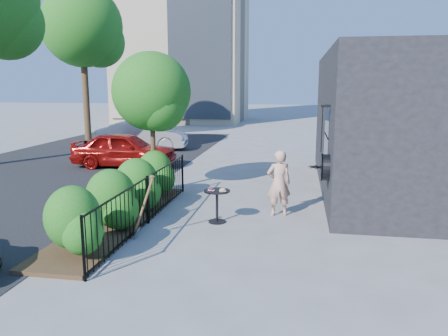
% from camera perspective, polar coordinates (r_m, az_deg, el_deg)
% --- Properties ---
extents(ground, '(120.00, 120.00, 0.00)m').
position_cam_1_polar(ground, '(9.71, -1.38, -7.70)').
color(ground, gray).
rests_on(ground, ground).
extents(shop_building, '(6.22, 9.00, 4.00)m').
position_cam_1_polar(shop_building, '(14.07, 25.12, 5.39)').
color(shop_building, black).
rests_on(shop_building, ground).
extents(fence, '(0.05, 6.05, 1.10)m').
position_cam_1_polar(fence, '(9.94, -9.93, -4.06)').
color(fence, black).
rests_on(fence, ground).
extents(planting_bed, '(1.30, 6.00, 0.08)m').
position_cam_1_polar(planting_bed, '(10.33, -13.52, -6.63)').
color(planting_bed, '#382616').
rests_on(planting_bed, ground).
extents(shrubs, '(1.10, 5.60, 1.24)m').
position_cam_1_polar(shrubs, '(10.21, -12.95, -2.97)').
color(shrubs, '#225914').
rests_on(shrubs, ground).
extents(patio_tree, '(2.20, 2.20, 3.94)m').
position_cam_1_polar(patio_tree, '(12.46, -9.22, 9.22)').
color(patio_tree, '#3F2B19').
rests_on(patio_tree, ground).
extents(street, '(9.00, 30.00, 0.01)m').
position_cam_1_polar(street, '(15.21, -25.83, -1.94)').
color(street, black).
rests_on(street, ground).
extents(street_tree_far, '(4.40, 4.40, 8.28)m').
position_cam_1_polar(street_tree_far, '(25.96, -17.96, 16.61)').
color(street_tree_far, '#3F2B19').
rests_on(street_tree_far, ground).
extents(cafe_table, '(0.60, 0.60, 0.80)m').
position_cam_1_polar(cafe_table, '(9.88, -0.92, -4.23)').
color(cafe_table, black).
rests_on(cafe_table, ground).
extents(woman, '(0.65, 0.50, 1.58)m').
position_cam_1_polar(woman, '(10.43, 7.17, -1.97)').
color(woman, tan).
rests_on(woman, ground).
extents(shovel, '(0.47, 0.18, 1.37)m').
position_cam_1_polar(shovel, '(8.95, -10.58, -5.50)').
color(shovel, brown).
rests_on(shovel, ground).
extents(car_red, '(4.01, 1.85, 1.33)m').
position_cam_1_polar(car_red, '(16.97, -12.84, 2.37)').
color(car_red, maroon).
rests_on(car_red, ground).
extents(car_silver, '(4.39, 2.02, 1.40)m').
position_cam_1_polar(car_silver, '(21.33, -10.57, 4.24)').
color(car_silver, '#A8A8AD').
rests_on(car_silver, ground).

